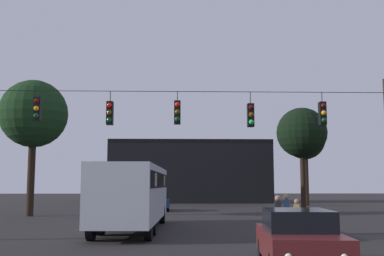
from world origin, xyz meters
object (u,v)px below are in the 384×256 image
car_near_right (298,238)px  tree_left_silhouette (302,133)px  city_bus (134,191)px  pedestrian_crossing_left (278,215)px  pedestrian_crossing_right (286,212)px  tree_behind_building (305,140)px  pedestrian_crossing_center (297,216)px  car_far_left (157,201)px  tree_right_far (34,114)px

car_near_right → tree_left_silhouette: size_ratio=0.54×
city_bus → pedestrian_crossing_left: 7.42m
car_near_right → pedestrian_crossing_right: bearing=79.0°
pedestrian_crossing_right → tree_behind_building: bearing=73.1°
pedestrian_crossing_left → pedestrian_crossing_center: bearing=42.2°
city_bus → pedestrian_crossing_right: 7.23m
tree_behind_building → pedestrian_crossing_right: bearing=-106.9°
car_near_right → car_far_left: size_ratio=1.00×
car_near_right → pedestrian_crossing_center: bearing=76.1°
car_near_right → pedestrian_crossing_left: (0.83, 6.37, 0.19)m
city_bus → pedestrian_crossing_center: 7.82m
tree_left_silhouette → pedestrian_crossing_right: bearing=-107.4°
car_far_left → pedestrian_crossing_right: size_ratio=2.56×
tree_right_far → car_near_right: bearing=-57.5°
tree_right_far → tree_behind_building: bearing=33.3°
car_far_left → pedestrian_crossing_right: bearing=-71.1°
car_near_right → car_far_left: same height
pedestrian_crossing_center → tree_left_silhouette: (4.95, 17.55, 5.34)m
car_near_right → tree_left_silhouette: 26.27m
car_far_left → tree_right_far: size_ratio=0.47×
tree_left_silhouette → tree_behind_building: size_ratio=0.93×
car_near_right → pedestrian_crossing_right: pedestrian_crossing_right is taller
car_far_left → pedestrian_crossing_center: (6.64, -20.06, 0.09)m
pedestrian_crossing_right → tree_right_far: size_ratio=0.18×
tree_behind_building → pedestrian_crossing_center: bearing=-106.0°
pedestrian_crossing_left → pedestrian_crossing_center: pedestrian_crossing_left is taller
pedestrian_crossing_left → tree_behind_building: tree_behind_building is taller
pedestrian_crossing_right → pedestrian_crossing_left: bearing=-111.3°
pedestrian_crossing_right → tree_behind_building: 29.73m
tree_behind_building → tree_right_far: (-23.44, -15.42, 0.33)m
city_bus → pedestrian_crossing_right: (6.84, -2.17, -0.88)m
pedestrian_crossing_center → tree_left_silhouette: size_ratio=0.19×
pedestrian_crossing_center → car_far_left: bearing=108.3°
car_far_left → tree_right_far: tree_right_far is taller
car_far_left → pedestrian_crossing_center: size_ratio=2.82×
tree_right_far → city_bus: bearing=-51.8°
city_bus → tree_left_silhouette: tree_left_silhouette is taller
tree_right_far → pedestrian_crossing_left: bearing=-45.8°
pedestrian_crossing_center → city_bus: bearing=154.4°
pedestrian_crossing_left → pedestrian_crossing_right: size_ratio=1.00×
car_far_left → tree_left_silhouette: 13.04m
pedestrian_crossing_center → tree_behind_building: size_ratio=0.18×
car_near_right → pedestrian_crossing_left: size_ratio=2.56×
pedestrian_crossing_left → tree_behind_building: (9.29, 29.96, 5.76)m
car_near_right → tree_right_far: tree_right_far is taller
city_bus → pedestrian_crossing_center: city_bus is taller
city_bus → car_near_right: (5.20, -10.60, -1.07)m
pedestrian_crossing_left → tree_left_silhouette: 20.05m
car_near_right → tree_right_far: (-13.32, 20.91, 6.28)m
pedestrian_crossing_right → city_bus: bearing=162.4°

